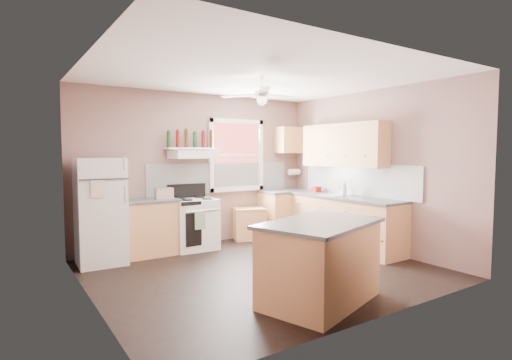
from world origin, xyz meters
TOP-DOWN VIEW (x-y plane):
  - floor at (0.00, 0.00)m, footprint 4.50×4.50m
  - ceiling at (0.00, 0.00)m, footprint 4.50×4.50m
  - wall_back at (0.00, 2.02)m, footprint 4.50×0.05m
  - wall_right at (2.27, 0.00)m, footprint 0.05×4.00m
  - wall_left at (-2.27, 0.00)m, footprint 0.05×4.00m
  - backsplash_back at (0.45, 1.99)m, footprint 2.90×0.03m
  - backsplash_right at (2.23, 0.30)m, footprint 0.03×2.60m
  - window_view at (0.75, 1.98)m, footprint 1.00×0.02m
  - window_frame at (0.75, 1.96)m, footprint 1.16×0.07m
  - refrigerator at (-1.82, 1.56)m, footprint 0.69×0.67m
  - base_cabinet_left at (-1.06, 1.70)m, footprint 0.90×0.60m
  - counter_left at (-1.06, 1.70)m, footprint 0.92×0.62m
  - toaster at (-0.82, 1.61)m, footprint 0.29×0.18m
  - stove at (-0.28, 1.66)m, footprint 0.75×0.68m
  - range_hood at (-0.23, 1.75)m, footprint 0.78×0.50m
  - bottle_shelf at (-0.23, 1.87)m, footprint 0.90×0.26m
  - cart at (0.90, 1.75)m, footprint 0.67×0.55m
  - base_cabinet_corner at (1.75, 1.70)m, footprint 1.00×0.60m
  - base_cabinet_right at (1.95, 0.30)m, footprint 0.60×2.20m
  - counter_corner at (1.75, 1.70)m, footprint 1.02×0.62m
  - counter_right at (1.94, 0.30)m, footprint 0.62×2.22m
  - sink at (1.94, 0.50)m, footprint 0.55×0.45m
  - faucet at (2.10, 0.50)m, footprint 0.03×0.03m
  - upper_cabinet_right at (2.08, 0.50)m, footprint 0.33×1.80m
  - upper_cabinet_corner at (1.95, 1.83)m, footprint 0.60×0.33m
  - paper_towel at (2.07, 1.86)m, footprint 0.26×0.12m
  - island at (-0.14, -1.35)m, footprint 1.52×1.21m
  - island_top at (-0.14, -1.35)m, footprint 1.62×1.31m
  - ceiling_fan_hub at (0.00, 0.00)m, footprint 0.20×0.20m
  - soap_bottle at (1.96, 0.35)m, footprint 0.12×0.12m
  - red_caddy at (2.04, 1.15)m, footprint 0.20×0.15m
  - wine_bottles at (-0.22, 1.87)m, footprint 0.86×0.06m

SIDE VIEW (x-z plane):
  - floor at x=0.00m, z-range 0.00..0.00m
  - cart at x=0.90m, z-range 0.00..0.58m
  - base_cabinet_left at x=-1.06m, z-range 0.00..0.86m
  - stove at x=-0.28m, z-range 0.00..0.86m
  - base_cabinet_corner at x=1.75m, z-range 0.00..0.86m
  - base_cabinet_right at x=1.95m, z-range 0.00..0.86m
  - island at x=-0.14m, z-range 0.00..0.86m
  - refrigerator at x=-1.82m, z-range 0.00..1.57m
  - counter_left at x=-1.06m, z-range 0.86..0.90m
  - counter_corner at x=1.75m, z-range 0.86..0.90m
  - counter_right at x=1.94m, z-range 0.86..0.90m
  - island_top at x=-0.14m, z-range 0.86..0.90m
  - sink at x=1.94m, z-range 0.88..0.91m
  - red_caddy at x=2.04m, z-range 0.90..1.00m
  - faucet at x=2.10m, z-range 0.90..1.04m
  - toaster at x=-0.82m, z-range 0.90..1.08m
  - soap_bottle at x=1.96m, z-range 0.90..1.17m
  - backsplash_back at x=0.45m, z-range 0.90..1.45m
  - backsplash_right at x=2.23m, z-range 0.90..1.45m
  - paper_towel at x=2.07m, z-range 1.19..1.31m
  - wall_back at x=0.00m, z-range 0.00..2.70m
  - wall_right at x=2.27m, z-range 0.00..2.70m
  - wall_left at x=-2.27m, z-range 0.00..2.70m
  - window_view at x=0.75m, z-range 1.00..2.20m
  - window_frame at x=0.75m, z-range 0.92..2.28m
  - range_hood at x=-0.23m, z-range 1.55..1.69m
  - bottle_shelf at x=-0.23m, z-range 1.71..1.73m
  - upper_cabinet_right at x=2.08m, z-range 1.40..2.16m
  - wine_bottles at x=-0.22m, z-range 1.73..2.04m
  - upper_cabinet_corner at x=1.95m, z-range 1.64..2.16m
  - ceiling_fan_hub at x=0.00m, z-range 2.41..2.49m
  - ceiling at x=0.00m, z-range 2.70..2.70m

